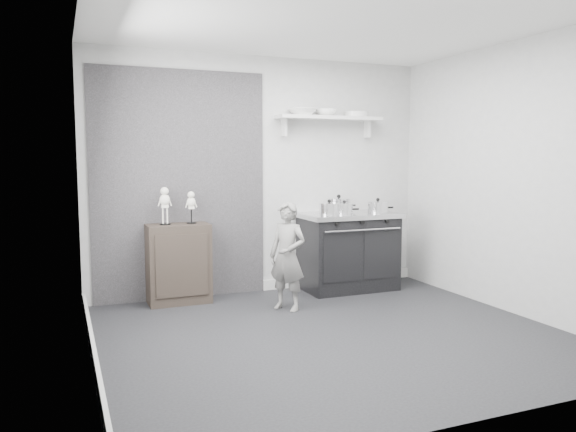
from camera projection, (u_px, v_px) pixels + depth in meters
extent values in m
plane|color=black|center=(331.00, 334.00, 4.96)|extent=(4.00, 4.00, 0.00)
cube|color=#A6A5A3|center=(262.00, 175.00, 6.47)|extent=(4.00, 0.02, 2.70)
cube|color=#A6A5A3|center=(476.00, 195.00, 3.16)|extent=(4.00, 0.02, 2.70)
cube|color=#A6A5A3|center=(85.00, 186.00, 4.07)|extent=(0.02, 3.60, 2.70)
cube|color=#A6A5A3|center=(513.00, 178.00, 5.57)|extent=(0.02, 3.60, 2.70)
cube|color=silver|center=(334.00, 20.00, 4.68)|extent=(4.00, 3.60, 0.02)
cube|color=black|center=(181.00, 186.00, 6.12)|extent=(1.90, 0.02, 2.50)
cube|color=silver|center=(339.00, 278.00, 6.97)|extent=(2.00, 0.03, 0.12)
cube|color=silver|center=(95.00, 358.00, 4.21)|extent=(0.03, 3.60, 0.12)
cube|color=silver|center=(330.00, 118.00, 6.59)|extent=(1.30, 0.26, 0.04)
cube|color=silver|center=(284.00, 128.00, 6.46)|extent=(0.03, 0.12, 0.20)
cube|color=silver|center=(367.00, 129.00, 6.87)|extent=(0.03, 0.12, 0.20)
cube|color=black|center=(348.00, 253.00, 6.64)|extent=(1.07, 0.64, 0.86)
cube|color=silver|center=(348.00, 215.00, 6.59)|extent=(1.13, 0.68, 0.05)
cube|color=black|center=(341.00, 257.00, 6.24)|extent=(0.45, 0.02, 0.56)
cube|color=black|center=(381.00, 254.00, 6.44)|extent=(0.45, 0.02, 0.56)
cylinder|color=silver|center=(363.00, 230.00, 6.28)|extent=(0.96, 0.02, 0.02)
cylinder|color=black|center=(337.00, 223.00, 6.16)|extent=(0.04, 0.03, 0.04)
cylinder|color=black|center=(363.00, 222.00, 6.28)|extent=(0.04, 0.03, 0.04)
cylinder|color=black|center=(387.00, 221.00, 6.41)|extent=(0.04, 0.03, 0.04)
cube|color=black|center=(178.00, 263.00, 6.01)|extent=(0.65, 0.38, 0.85)
imported|color=slate|center=(287.00, 256.00, 5.71)|extent=(0.45, 0.48, 1.11)
cylinder|color=white|center=(329.00, 209.00, 6.37)|extent=(0.23, 0.23, 0.12)
cylinder|color=white|center=(329.00, 204.00, 6.37)|extent=(0.24, 0.24, 0.02)
sphere|color=black|center=(329.00, 201.00, 6.36)|extent=(0.04, 0.04, 0.04)
cylinder|color=black|center=(341.00, 209.00, 6.43)|extent=(0.10, 0.02, 0.02)
cylinder|color=white|center=(339.00, 206.00, 6.67)|extent=(0.27, 0.27, 0.15)
cylinder|color=white|center=(339.00, 199.00, 6.66)|extent=(0.28, 0.28, 0.02)
sphere|color=black|center=(339.00, 196.00, 6.66)|extent=(0.05, 0.05, 0.05)
cylinder|color=black|center=(352.00, 205.00, 6.73)|extent=(0.10, 0.02, 0.02)
cylinder|color=white|center=(378.00, 208.00, 6.54)|extent=(0.23, 0.23, 0.12)
cylinder|color=white|center=(378.00, 202.00, 6.54)|extent=(0.24, 0.24, 0.02)
sphere|color=black|center=(378.00, 200.00, 6.53)|extent=(0.04, 0.04, 0.04)
cylinder|color=black|center=(389.00, 207.00, 6.60)|extent=(0.10, 0.02, 0.02)
cylinder|color=white|center=(344.00, 210.00, 6.39)|extent=(0.20, 0.20, 0.11)
cylinder|color=white|center=(344.00, 204.00, 6.38)|extent=(0.20, 0.20, 0.02)
sphere|color=black|center=(344.00, 202.00, 6.38)|extent=(0.04, 0.04, 0.04)
cylinder|color=black|center=(355.00, 209.00, 6.44)|extent=(0.10, 0.02, 0.02)
imported|color=white|center=(303.00, 112.00, 6.45)|extent=(0.31, 0.31, 0.08)
imported|color=white|center=(326.00, 113.00, 6.56)|extent=(0.25, 0.25, 0.08)
cylinder|color=silver|center=(356.00, 114.00, 6.71)|extent=(0.28, 0.28, 0.06)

